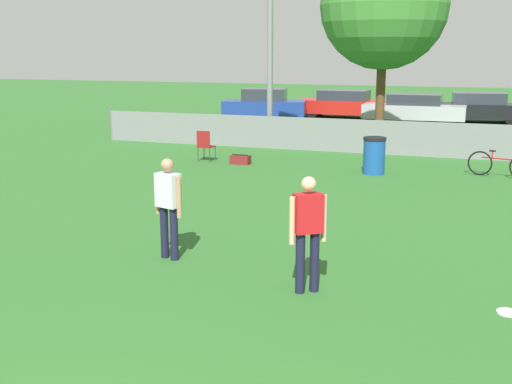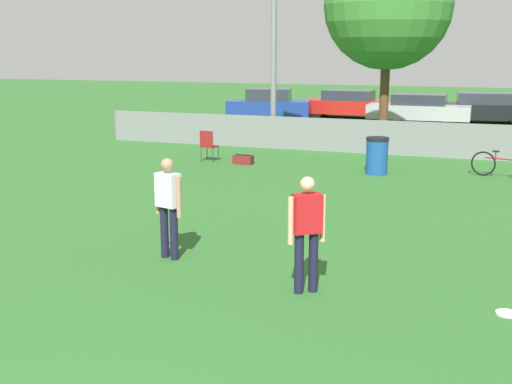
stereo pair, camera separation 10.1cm
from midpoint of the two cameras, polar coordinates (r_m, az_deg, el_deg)
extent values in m
cube|color=gray|center=(21.00, 12.29, 4.72)|extent=(20.64, 0.03, 1.10)
cylinder|color=slate|center=(24.66, -12.28, 5.95)|extent=(0.07, 0.07, 1.21)
cylinder|color=gray|center=(22.43, 1.73, 14.30)|extent=(0.20, 0.20, 8.00)
cylinder|color=brown|center=(23.06, 11.44, 7.99)|extent=(0.32, 0.32, 3.16)
sphere|color=#3D7F33|center=(23.05, 11.79, 15.96)|extent=(4.35, 4.35, 4.35)
cylinder|color=#191933|center=(10.41, -7.86, -3.50)|extent=(0.13, 0.13, 0.86)
cylinder|color=#191933|center=(10.27, -7.02, -3.69)|extent=(0.13, 0.13, 0.86)
cube|color=silver|center=(10.17, -7.55, 0.18)|extent=(0.43, 0.32, 0.54)
sphere|color=tan|center=(10.10, -7.62, 2.41)|extent=(0.21, 0.21, 0.21)
cylinder|color=tan|center=(10.35, -8.46, -0.13)|extent=(0.08, 0.08, 0.65)
cylinder|color=tan|center=(10.04, -6.59, -0.47)|extent=(0.08, 0.08, 0.65)
cylinder|color=#191933|center=(8.84, 4.17, -6.33)|extent=(0.13, 0.13, 0.86)
cylinder|color=#191933|center=(8.91, 5.44, -6.20)|extent=(0.13, 0.13, 0.86)
cube|color=red|center=(8.67, 4.89, -1.90)|extent=(0.44, 0.40, 0.54)
sphere|color=#D8AD8C|center=(8.58, 4.94, 0.70)|extent=(0.21, 0.21, 0.21)
cylinder|color=#D8AD8C|center=(8.62, 3.45, -2.57)|extent=(0.08, 0.08, 0.65)
cylinder|color=#D8AD8C|center=(8.78, 6.28, -2.34)|extent=(0.08, 0.08, 0.65)
cylinder|color=white|center=(8.88, 21.70, -9.99)|extent=(0.27, 0.27, 0.03)
torus|color=white|center=(8.88, 21.70, -9.98)|extent=(0.28, 0.28, 0.03)
cylinder|color=#333338|center=(19.59, -3.23, 3.44)|extent=(0.02, 0.02, 0.42)
cylinder|color=#333338|center=(19.77, -4.22, 3.51)|extent=(0.02, 0.02, 0.42)
cylinder|color=#333338|center=(19.25, -3.74, 3.28)|extent=(0.02, 0.02, 0.42)
cylinder|color=#333338|center=(19.43, -4.75, 3.35)|extent=(0.02, 0.02, 0.42)
cube|color=maroon|center=(19.48, -3.99, 4.06)|extent=(0.45, 0.45, 0.03)
cube|color=maroon|center=(19.26, -4.29, 4.72)|extent=(0.43, 0.05, 0.48)
torus|color=black|center=(18.18, 19.70, 2.40)|extent=(0.65, 0.21, 0.66)
cylinder|color=#A51E19|center=(18.02, 21.39, 2.73)|extent=(0.97, 0.29, 0.04)
cylinder|color=#A51E19|center=(18.08, 20.66, 2.82)|extent=(0.03, 0.03, 0.34)
cube|color=black|center=(18.05, 20.70, 3.41)|extent=(0.17, 0.10, 0.04)
cylinder|color=#194C99|center=(17.64, 10.86, 3.05)|extent=(0.59, 0.59, 0.92)
cylinder|color=black|center=(17.57, 10.93, 4.66)|extent=(0.62, 0.62, 0.08)
cube|color=maroon|center=(18.93, -0.99, 2.89)|extent=(0.57, 0.32, 0.26)
cube|color=black|center=(18.91, -0.99, 3.32)|extent=(0.49, 0.04, 0.02)
cylinder|color=black|center=(31.66, 3.61, 7.06)|extent=(0.66, 0.31, 0.64)
cylinder|color=black|center=(30.17, 3.35, 6.80)|extent=(0.66, 0.31, 0.64)
cylinder|color=black|center=(31.97, -0.75, 7.14)|extent=(0.66, 0.31, 0.64)
cylinder|color=black|center=(30.49, -1.22, 6.88)|extent=(0.66, 0.31, 0.64)
cube|color=navy|center=(31.02, 1.25, 7.43)|extent=(4.18, 2.49, 0.76)
cube|color=#2D333D|center=(30.97, 1.25, 8.66)|extent=(2.30, 1.91, 0.57)
cylinder|color=black|center=(33.04, 11.01, 7.10)|extent=(0.66, 0.20, 0.66)
cylinder|color=black|center=(31.52, 10.45, 6.88)|extent=(0.66, 0.20, 0.66)
cylinder|color=black|center=(33.70, 6.23, 7.36)|extent=(0.66, 0.20, 0.66)
cylinder|color=black|center=(32.21, 5.46, 7.14)|extent=(0.66, 0.20, 0.66)
cube|color=red|center=(32.57, 8.28, 7.51)|extent=(4.63, 1.91, 0.66)
cube|color=#2D333D|center=(32.53, 8.31, 8.52)|extent=(2.43, 1.63, 0.49)
cylinder|color=black|center=(31.30, 17.09, 6.51)|extent=(0.67, 0.18, 0.67)
cylinder|color=black|center=(29.72, 16.91, 6.23)|extent=(0.67, 0.18, 0.67)
cylinder|color=black|center=(31.58, 11.92, 6.84)|extent=(0.67, 0.18, 0.67)
cylinder|color=black|center=(30.01, 11.47, 6.57)|extent=(0.67, 0.18, 0.67)
cube|color=#B7B7BC|center=(30.60, 14.36, 6.94)|extent=(4.58, 1.85, 0.64)
cube|color=#2D333D|center=(30.56, 14.42, 7.98)|extent=(2.39, 1.61, 0.48)
cylinder|color=black|center=(32.78, 21.89, 6.37)|extent=(0.64, 0.25, 0.63)
cylinder|color=black|center=(32.51, 17.00, 6.68)|extent=(0.64, 0.25, 0.63)
cylinder|color=black|center=(31.04, 17.14, 6.43)|extent=(0.64, 0.25, 0.63)
cube|color=black|center=(31.87, 19.61, 6.80)|extent=(4.66, 2.20, 0.67)
cube|color=#2D333D|center=(31.82, 19.69, 7.85)|extent=(2.49, 1.75, 0.51)
camera|label=1|loc=(0.05, -89.72, 0.06)|focal=45.00mm
camera|label=2|loc=(0.05, 90.28, -0.06)|focal=45.00mm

